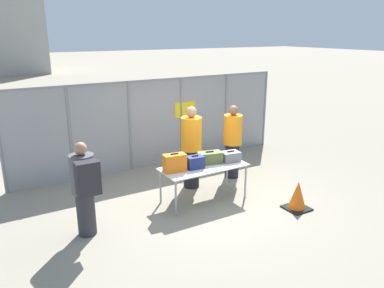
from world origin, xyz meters
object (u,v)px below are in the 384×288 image
at_px(suitcase_orange, 175,163).
at_px(suitcase_navy, 195,162).
at_px(inspection_table, 204,169).
at_px(utility_trailer, 153,124).
at_px(traffic_cone, 298,196).
at_px(traveler_hooded, 85,186).
at_px(suitcase_olive, 210,158).
at_px(security_worker_far, 233,141).
at_px(security_worker_near, 191,146).
at_px(suitcase_grey, 230,156).

relative_size(suitcase_orange, suitcase_navy, 1.28).
bearing_deg(inspection_table, suitcase_navy, 178.51).
bearing_deg(utility_trailer, inspection_table, -103.11).
bearing_deg(traffic_cone, suitcase_navy, 140.84).
height_order(suitcase_orange, traffic_cone, suitcase_orange).
height_order(suitcase_navy, traveler_hooded, traveler_hooded).
bearing_deg(suitcase_olive, traffic_cone, -49.85).
bearing_deg(security_worker_far, suitcase_orange, 24.83).
relative_size(security_worker_near, security_worker_far, 1.05).
bearing_deg(traffic_cone, traveler_hooded, 164.08).
distance_m(inspection_table, suitcase_olive, 0.29).
relative_size(suitcase_grey, traveler_hooded, 0.25).
distance_m(suitcase_grey, traffic_cone, 1.57).
relative_size(suitcase_orange, suitcase_grey, 1.13).
relative_size(suitcase_olive, traveler_hooded, 0.33).
bearing_deg(suitcase_orange, traveler_hooded, -172.48).
height_order(inspection_table, suitcase_navy, suitcase_navy).
distance_m(inspection_table, utility_trailer, 5.19).
relative_size(suitcase_olive, utility_trailer, 0.13).
xyz_separation_m(security_worker_far, traffic_cone, (0.10, -2.03, -0.63)).
bearing_deg(suitcase_olive, utility_trailer, 78.93).
bearing_deg(security_worker_far, utility_trailer, -83.99).
bearing_deg(traveler_hooded, suitcase_navy, 12.86).
relative_size(suitcase_olive, security_worker_near, 0.30).
bearing_deg(traveler_hooded, security_worker_far, 22.10).
relative_size(suitcase_orange, suitcase_olive, 0.84).
relative_size(suitcase_navy, security_worker_near, 0.19).
xyz_separation_m(security_worker_near, utility_trailer, (1.04, 4.31, -0.54)).
distance_m(suitcase_navy, traveler_hooded, 2.26).
height_order(suitcase_navy, traffic_cone, suitcase_navy).
relative_size(security_worker_near, utility_trailer, 0.44).
distance_m(traveler_hooded, security_worker_near, 2.75).
bearing_deg(suitcase_orange, suitcase_navy, -5.93).
relative_size(suitcase_orange, security_worker_near, 0.25).
height_order(suitcase_grey, utility_trailer, suitcase_grey).
xyz_separation_m(suitcase_orange, traveler_hooded, (-1.81, -0.24, -0.01)).
distance_m(suitcase_navy, suitcase_olive, 0.42).
height_order(traveler_hooded, security_worker_far, security_worker_far).
distance_m(suitcase_orange, suitcase_olive, 0.85).
xyz_separation_m(suitcase_olive, traffic_cone, (1.17, -1.38, -0.60)).
bearing_deg(security_worker_far, traveler_hooded, 18.87).
bearing_deg(suitcase_navy, suitcase_orange, 174.07).
relative_size(suitcase_navy, traveler_hooded, 0.22).
xyz_separation_m(traveler_hooded, traffic_cone, (3.83, -1.09, -0.64)).
bearing_deg(suitcase_navy, security_worker_far, 26.81).
relative_size(inspection_table, suitcase_orange, 3.87).
height_order(inspection_table, security_worker_near, security_worker_near).
bearing_deg(suitcase_grey, security_worker_near, 124.55).
distance_m(suitcase_orange, suitcase_grey, 1.30).
bearing_deg(suitcase_grey, traveler_hooded, -176.77).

